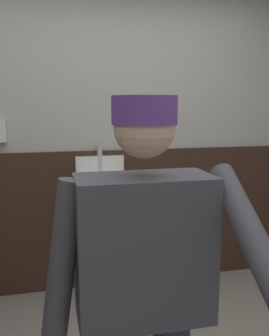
% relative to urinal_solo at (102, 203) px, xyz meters
% --- Properties ---
extents(wall_back, '(4.17, 0.12, 2.60)m').
position_rel_urinal_solo_xyz_m(wall_back, '(0.12, 0.22, 0.52)').
color(wall_back, '#B2B2AD').
rests_on(wall_back, ground_plane).
extents(wainscot_band_back, '(3.57, 0.03, 1.19)m').
position_rel_urinal_solo_xyz_m(wainscot_band_back, '(0.12, 0.14, -0.18)').
color(wainscot_band_back, '#382319').
rests_on(wainscot_band_back, ground_plane).
extents(urinal_solo, '(0.40, 0.34, 1.24)m').
position_rel_urinal_solo_xyz_m(urinal_solo, '(0.00, 0.00, 0.00)').
color(urinal_solo, white).
rests_on(urinal_solo, ground_plane).
extents(person, '(0.70, 0.60, 1.60)m').
position_rel_urinal_solo_xyz_m(person, '(-0.10, -1.71, 0.16)').
color(person, '#2D3342').
rests_on(person, ground_plane).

